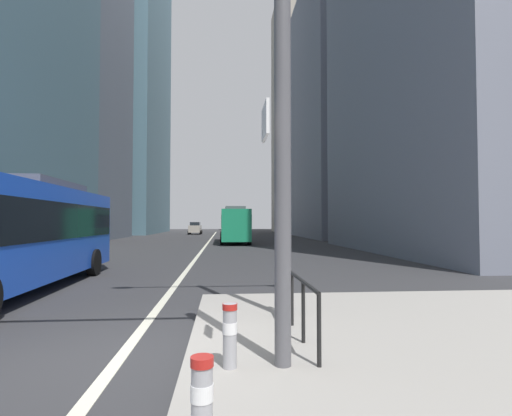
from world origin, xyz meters
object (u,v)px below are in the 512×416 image
Objects in this scene: city_bus_blue_oncoming at (13,229)px; traffic_signal_gantry at (130,65)px; street_lamp_post at (286,63)px; bollard_left at (202,398)px; city_bus_red_receding at (234,224)px; car_receding_near at (232,229)px; bollard_right at (230,332)px; car_oncoming_mid at (195,228)px.

city_bus_blue_oncoming is 8.47m from traffic_signal_gantry.
bollard_left is (-1.43, -4.47, -4.70)m from street_lamp_post.
city_bus_red_receding is 18.21m from car_receding_near.
street_lamp_post is (2.48, 2.62, 1.17)m from traffic_signal_gantry.
car_receding_near is 4.95× the size of bollard_right.
bollard_left is (-1.16, -34.50, -1.25)m from city_bus_red_receding.
car_receding_near is (5.75, -7.07, -0.00)m from car_oncoming_mid.
city_bus_red_receding is at bearing -90.48° from car_receding_near.
street_lamp_post reaches higher than bollard_right.
city_bus_red_receding is 1.40× the size of street_lamp_post.
car_oncoming_mid and car_receding_near have the same top height.
car_oncoming_mid is 5.42× the size of bollard_left.
traffic_signal_gantry is at bearing -92.67° from car_receding_near.
city_bus_blue_oncoming is 14.58× the size of bollard_left.
street_lamp_post reaches higher than city_bus_red_receding.
street_lamp_post reaches higher than bollard_left.
bollard_right is (-1.17, -2.64, -4.67)m from street_lamp_post.
bollard_left is at bearing -60.18° from traffic_signal_gantry.
car_oncoming_mid is at bearing 93.34° from traffic_signal_gantry.
street_lamp_post is (0.26, -30.03, 3.45)m from city_bus_red_receding.
car_oncoming_mid is 59.92m from bollard_left.
traffic_signal_gantry reaches higher than car_oncoming_mid.
city_bus_blue_oncoming is at bearing 151.42° from street_lamp_post.
car_oncoming_mid is at bearing 88.41° from city_bus_blue_oncoming.
street_lamp_post is at bearing 46.58° from traffic_signal_gantry.
car_oncoming_mid is 58.09m from traffic_signal_gantry.
car_receding_near reaches higher than bollard_right.
car_oncoming_mid reaches higher than bollard_left.
traffic_signal_gantry reaches higher than city_bus_red_receding.
traffic_signal_gantry is at bearing -93.89° from city_bus_red_receding.
street_lamp_post is (5.86, -55.29, 4.29)m from car_oncoming_mid.
city_bus_blue_oncoming is 2.75× the size of car_receding_near.
city_bus_red_receding is 32.81m from traffic_signal_gantry.
traffic_signal_gantry reaches higher than bollard_left.
bollard_right is (4.69, -57.93, -0.38)m from car_oncoming_mid.
city_bus_blue_oncoming is at bearing 124.79° from bollard_left.
bollard_left is (5.86, -8.44, -1.25)m from city_bus_blue_oncoming.
city_bus_blue_oncoming is at bearing 132.81° from bollard_right.
city_bus_red_receding is 2.72× the size of car_receding_near.
street_lamp_post is (7.29, -3.97, 3.45)m from city_bus_blue_oncoming.
street_lamp_post is at bearing 66.10° from bollard_right.
traffic_signal_gantry reaches higher than city_bus_blue_oncoming.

